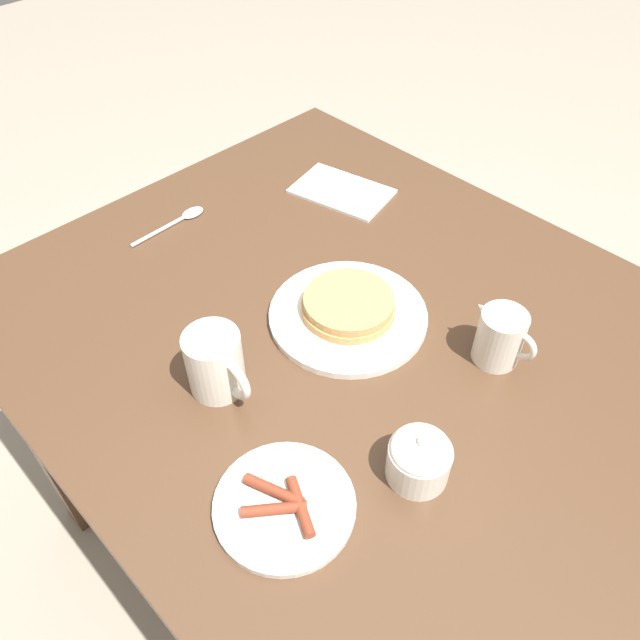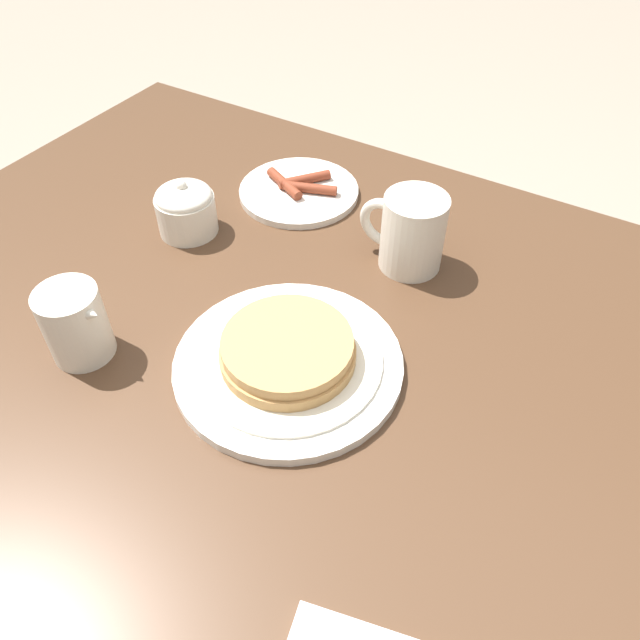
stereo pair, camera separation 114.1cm
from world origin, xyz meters
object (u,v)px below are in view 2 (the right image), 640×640
Objects in this scene: sugar_bowl at (186,208)px; coffee_mug at (411,231)px; side_plate_bacon at (299,190)px; creamer_pitcher at (75,322)px; pancake_plate at (288,358)px.

coffee_mug is at bearing -162.33° from sugar_bowl.
sugar_bowl is at bearing 61.49° from side_plate_bacon.
creamer_pitcher reaches higher than sugar_bowl.
sugar_bowl reaches higher than pancake_plate.
creamer_pitcher is (0.21, 0.10, 0.03)m from pancake_plate.
coffee_mug is (-0.20, 0.06, 0.04)m from side_plate_bacon.
pancake_plate is at bearing -155.05° from creamer_pitcher.
side_plate_bacon is 0.39m from creamer_pitcher.
sugar_bowl is at bearing -79.42° from creamer_pitcher.
pancake_plate is 3.13× the size of sugar_bowl.
coffee_mug reaches higher than side_plate_bacon.
pancake_plate is at bearing 120.40° from side_plate_bacon.
creamer_pitcher is at bearing 100.58° from sugar_bowl.
pancake_plate is at bearing 151.36° from sugar_bowl.
side_plate_bacon is at bearing -59.60° from pancake_plate.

